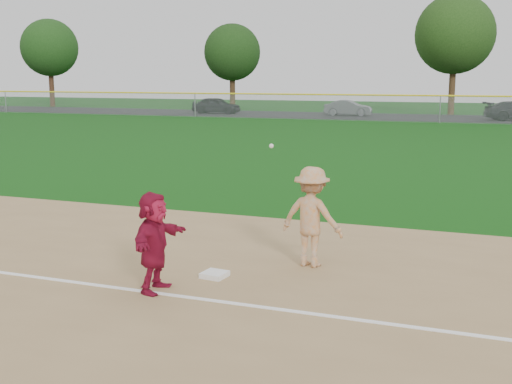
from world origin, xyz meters
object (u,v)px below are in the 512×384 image
(first_base, at_px, (215,275))
(base_runner, at_px, (154,242))
(car_left, at_px, (216,105))
(car_mid, at_px, (348,108))

(first_base, height_order, base_runner, base_runner)
(first_base, xyz_separation_m, car_left, (-20.11, 45.02, 0.71))
(first_base, distance_m, car_left, 49.31)
(first_base, height_order, car_left, car_left)
(car_left, height_order, car_mid, car_left)
(car_left, relative_size, car_mid, 1.09)
(base_runner, bearing_deg, car_left, 20.88)
(first_base, bearing_deg, car_left, 114.07)
(base_runner, height_order, car_mid, base_runner)
(base_runner, distance_m, car_left, 49.96)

